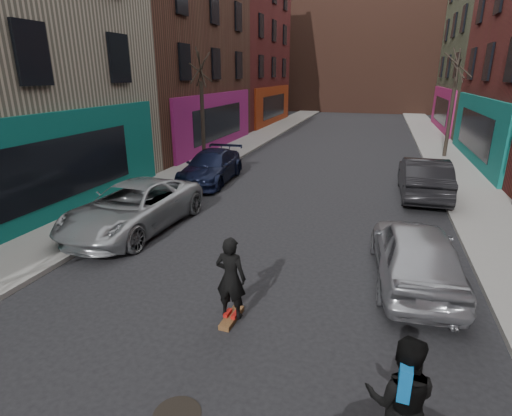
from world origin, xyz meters
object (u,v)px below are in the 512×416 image
Objects in this scene: tree_left_far at (202,100)px; skateboard at (232,318)px; tree_right_far at (454,95)px; parked_right_end at (424,177)px; pedestrian at (400,401)px; parked_left_far at (134,207)px; skateboarder at (231,278)px; parked_right_far at (415,252)px; manhole at (177,415)px; parked_left_end at (211,167)px.

skateboard is (6.20, -12.63, -3.33)m from tree_left_far.
skateboard is (-6.20, -18.63, -3.48)m from tree_right_far.
parked_right_end is 2.66× the size of pedestrian.
parked_right_end is 11.03m from skateboard.
tree_right_far reaches higher than parked_left_far.
parked_right_end is at bearing -110.14° from skateboarder.
tree_right_far reaches higher than tree_left_far.
parked_right_end is (8.90, 6.41, 0.05)m from parked_left_far.
pedestrian reaches higher than parked_right_far.
skateboard is 0.48× the size of skateboarder.
skateboard is 0.89m from skateboarder.
parked_right_far is 4.93m from pedestrian.
parked_left_far is 7.49× the size of manhole.
skateboard is 0.45× the size of pedestrian.
parked_left_end is 1.00× the size of parked_right_end.
parked_left_far is at bearing -125.91° from tree_right_far.
tree_left_far is at bearing -50.00° from parked_right_far.
parked_right_end is at bearing 38.78° from parked_left_far.
pedestrian is (-3.20, -20.83, -2.63)m from tree_right_far.
tree_left_far is at bearing -60.97° from skateboarder.
tree_right_far reaches higher than skateboard.
parked_left_far is 3.13× the size of skateboarder.
parked_left_end is (0.00, 6.09, -0.04)m from parked_left_far.
pedestrian is (3.00, -2.20, 0.85)m from skateboard.
manhole is (4.66, -6.14, -0.72)m from parked_left_far.
parked_right_far is (-2.70, -15.93, -2.78)m from tree_right_far.
tree_left_far is 1.24× the size of parked_left_far.
tree_left_far is at bearing 119.03° from skateboard.
parked_left_end is 2.83× the size of skateboarder.
parked_left_end is 2.66× the size of pedestrian.
tree_right_far is 19.80m from skateboarder.
tree_right_far is 1.55× the size of parked_right_far.
parked_left_end is 8.91m from parked_right_end.
skateboard reaches higher than manhole.
tree_left_far is 4.22m from parked_left_end.
parked_left_end is at bearing 1.05° from parked_right_end.
manhole is at bearing 70.30° from parked_right_end.
skateboarder is 0.94× the size of pedestrian.
skateboarder is at bearing -35.94° from parked_left_far.
pedestrian is (-1.30, -12.33, 0.12)m from parked_right_end.
tree_left_far is 9.29× the size of manhole.
parked_left_end is at bearing -54.33° from pedestrian.
pedestrian reaches higher than parked_left_end.
tree_left_far is 14.13m from parked_right_far.
tree_left_far is 1.48× the size of parked_right_far.
parked_right_far is at bearing 40.40° from skateboard.
manhole is at bearing -49.79° from parked_left_far.
parked_right_far is 4.43m from skateboarder.
tree_left_far is 0.96× the size of tree_right_far.
manhole is (0.06, -2.42, -0.04)m from skateboard.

